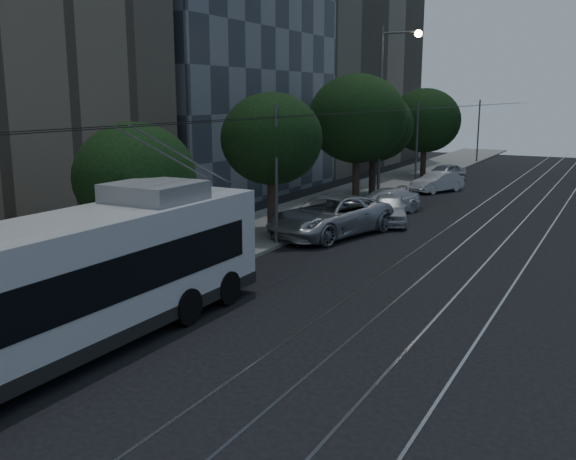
% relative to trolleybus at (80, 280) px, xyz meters
% --- Properties ---
extents(ground, '(120.00, 120.00, 0.00)m').
position_rel_trolleybus_xyz_m(ground, '(4.10, 2.34, -1.81)').
color(ground, black).
rests_on(ground, ground).
extents(sidewalk, '(5.00, 90.00, 0.15)m').
position_rel_trolleybus_xyz_m(sidewalk, '(-3.40, 22.34, -1.74)').
color(sidewalk, gray).
rests_on(sidewalk, ground).
extents(tram_rails, '(4.52, 90.00, 0.02)m').
position_rel_trolleybus_xyz_m(tram_rails, '(6.60, 22.34, -1.81)').
color(tram_rails, '#9C9DA5').
rests_on(tram_rails, ground).
extents(overhead_wires, '(2.23, 90.00, 6.00)m').
position_rel_trolleybus_xyz_m(overhead_wires, '(-0.87, 22.34, 1.65)').
color(overhead_wires, black).
rests_on(overhead_wires, ground).
extents(trolleybus, '(2.93, 13.25, 5.63)m').
position_rel_trolleybus_xyz_m(trolleybus, '(0.00, 0.00, 0.00)').
color(trolleybus, silver).
rests_on(trolleybus, ground).
extents(pickup_silver, '(4.65, 7.20, 1.84)m').
position_rel_trolleybus_xyz_m(pickup_silver, '(-0.03, 15.32, -0.89)').
color(pickup_silver, '#B8B9C0').
rests_on(pickup_silver, ground).
extents(car_white_a, '(3.10, 4.73, 1.50)m').
position_rel_trolleybus_xyz_m(car_white_a, '(1.40, 19.42, -1.07)').
color(car_white_a, silver).
rests_on(car_white_a, ground).
extents(car_white_b, '(3.40, 5.03, 1.35)m').
position_rel_trolleybus_xyz_m(car_white_b, '(0.31, 21.84, -1.14)').
color(car_white_b, white).
rests_on(car_white_b, ground).
extents(car_white_c, '(2.96, 4.30, 1.34)m').
position_rel_trolleybus_xyz_m(car_white_c, '(0.63, 31.34, -1.14)').
color(car_white_c, silver).
rests_on(car_white_c, ground).
extents(car_white_d, '(2.80, 4.41, 1.40)m').
position_rel_trolleybus_xyz_m(car_white_d, '(-0.20, 36.46, -1.12)').
color(car_white_d, silver).
rests_on(car_white_d, ground).
extents(tree_1, '(4.03, 4.03, 5.54)m').
position_rel_trolleybus_xyz_m(tree_1, '(-2.40, 4.92, 1.89)').
color(tree_1, '#31211B').
rests_on(tree_1, ground).
extents(tree_2, '(4.61, 4.61, 6.54)m').
position_rel_trolleybus_xyz_m(tree_2, '(-2.40, 14.07, 2.63)').
color(tree_2, '#31211B').
rests_on(tree_2, ground).
extents(tree_3, '(5.78, 5.78, 7.66)m').
position_rel_trolleybus_xyz_m(tree_3, '(-2.40, 24.27, 3.23)').
color(tree_3, '#31211B').
rests_on(tree_3, ground).
extents(tree_4, '(4.96, 4.96, 6.75)m').
position_rel_trolleybus_xyz_m(tree_4, '(-2.40, 27.04, 2.69)').
color(tree_4, '#31211B').
rests_on(tree_4, ground).
extents(tree_5, '(5.49, 5.49, 6.96)m').
position_rel_trolleybus_xyz_m(tree_5, '(-2.40, 38.27, 2.67)').
color(tree_5, '#31211B').
rests_on(tree_5, ground).
extents(streetlamp_far, '(2.50, 0.44, 10.39)m').
position_rel_trolleybus_xyz_m(streetlamp_far, '(-1.28, 26.22, 4.42)').
color(streetlamp_far, '#565659').
rests_on(streetlamp_far, ground).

